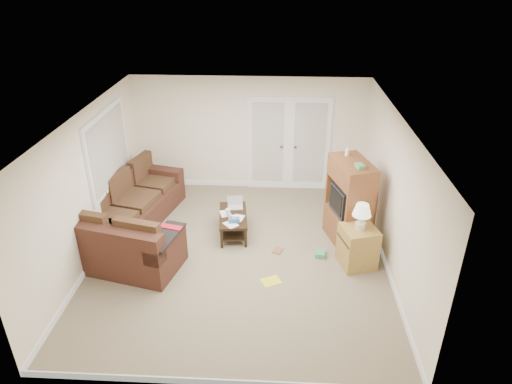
# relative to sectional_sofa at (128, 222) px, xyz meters

# --- Properties ---
(floor) EXTENTS (5.50, 5.50, 0.00)m
(floor) POSITION_rel_sectional_sofa_xyz_m (2.07, -0.40, -0.36)
(floor) COLOR gray
(floor) RESTS_ON ground
(ceiling) EXTENTS (5.00, 5.50, 0.02)m
(ceiling) POSITION_rel_sectional_sofa_xyz_m (2.07, -0.40, 2.14)
(ceiling) COLOR white
(ceiling) RESTS_ON wall_back
(wall_left) EXTENTS (0.02, 5.50, 2.50)m
(wall_left) POSITION_rel_sectional_sofa_xyz_m (-0.43, -0.40, 0.89)
(wall_left) COLOR white
(wall_left) RESTS_ON floor
(wall_right) EXTENTS (0.02, 5.50, 2.50)m
(wall_right) POSITION_rel_sectional_sofa_xyz_m (4.57, -0.40, 0.89)
(wall_right) COLOR white
(wall_right) RESTS_ON floor
(wall_back) EXTENTS (5.00, 0.02, 2.50)m
(wall_back) POSITION_rel_sectional_sofa_xyz_m (2.07, 2.35, 0.89)
(wall_back) COLOR white
(wall_back) RESTS_ON floor
(wall_front) EXTENTS (5.00, 0.02, 2.50)m
(wall_front) POSITION_rel_sectional_sofa_xyz_m (2.07, -3.15, 0.89)
(wall_front) COLOR white
(wall_front) RESTS_ON floor
(baseboards) EXTENTS (5.00, 5.50, 0.10)m
(baseboards) POSITION_rel_sectional_sofa_xyz_m (2.07, -0.40, -0.31)
(baseboards) COLOR silver
(baseboards) RESTS_ON floor
(french_doors) EXTENTS (1.80, 0.05, 2.13)m
(french_doors) POSITION_rel_sectional_sofa_xyz_m (2.92, 2.32, 0.67)
(french_doors) COLOR silver
(french_doors) RESTS_ON floor
(window_left) EXTENTS (0.05, 1.92, 1.42)m
(window_left) POSITION_rel_sectional_sofa_xyz_m (-0.39, 0.60, 1.19)
(window_left) COLOR silver
(window_left) RESTS_ON wall_left
(sectional_sofa) EXTENTS (2.18, 3.40, 0.93)m
(sectional_sofa) POSITION_rel_sectional_sofa_xyz_m (0.00, 0.00, 0.00)
(sectional_sofa) COLOR #46251B
(sectional_sofa) RESTS_ON floor
(coffee_table) EXTENTS (0.61, 1.06, 0.68)m
(coffee_table) POSITION_rel_sectional_sofa_xyz_m (1.89, 0.32, -0.14)
(coffee_table) COLOR black
(coffee_table) RESTS_ON floor
(tv_armoire) EXTENTS (0.79, 1.10, 1.69)m
(tv_armoire) POSITION_rel_sectional_sofa_xyz_m (3.98, 0.19, 0.43)
(tv_armoire) COLOR brown
(tv_armoire) RESTS_ON floor
(side_cabinet) EXTENTS (0.68, 0.68, 1.16)m
(side_cabinet) POSITION_rel_sectional_sofa_xyz_m (4.07, -0.55, 0.05)
(side_cabinet) COLOR #AA853E
(side_cabinet) RESTS_ON floor
(space_heater) EXTENTS (0.15, 0.13, 0.34)m
(space_heater) POSITION_rel_sectional_sofa_xyz_m (3.86, 2.05, -0.20)
(space_heater) COLOR white
(space_heater) RESTS_ON floor
(floor_magazine) EXTENTS (0.37, 0.34, 0.01)m
(floor_magazine) POSITION_rel_sectional_sofa_xyz_m (2.64, -1.09, -0.36)
(floor_magazine) COLOR yellow
(floor_magazine) RESTS_ON floor
(floor_greenbox) EXTENTS (0.19, 0.24, 0.09)m
(floor_greenbox) POSITION_rel_sectional_sofa_xyz_m (3.48, -0.33, -0.32)
(floor_greenbox) COLOR #459861
(floor_greenbox) RESTS_ON floor
(floor_book) EXTENTS (0.22, 0.25, 0.02)m
(floor_book) POSITION_rel_sectional_sofa_xyz_m (2.66, -0.20, -0.36)
(floor_book) COLOR brown
(floor_book) RESTS_ON floor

